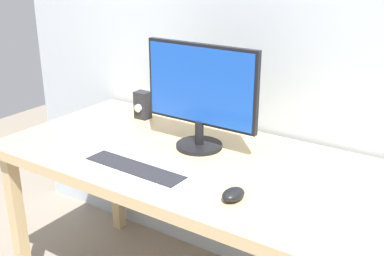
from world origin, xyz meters
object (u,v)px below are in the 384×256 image
Objects in this scene: keyboard_primary at (135,171)px; mouse at (233,194)px; monitor at (201,93)px; desk at (194,172)px; audio_controller at (142,105)px.

mouse is at bearing 5.30° from keyboard_primary.
mouse is at bearing -43.55° from monitor.
monitor is at bearing 109.90° from desk.
desk is at bearing -70.10° from monitor.
audio_controller is at bearing 126.63° from keyboard_primary.
keyboard_primary is 3.36× the size of audio_controller.
monitor is 1.12× the size of keyboard_primary.
desk is 12.10× the size of audio_controller.
mouse reaches higher than keyboard_primary.
audio_controller is (-0.47, 0.25, 0.14)m from desk.
desk is 0.54m from audio_controller.
audio_controller reaches higher than mouse.
mouse is 0.70× the size of audio_controller.
desk is 3.22× the size of monitor.
keyboard_primary is at bearing -53.37° from audio_controller.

